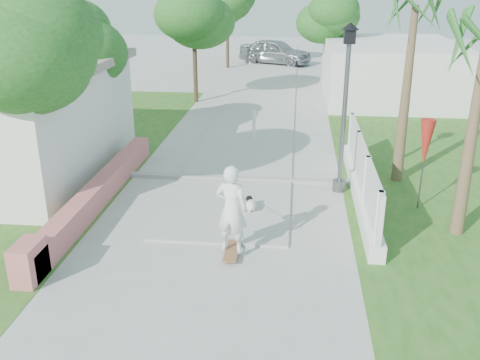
# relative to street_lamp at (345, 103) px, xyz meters

# --- Properties ---
(ground) EXTENTS (90.00, 90.00, 0.00)m
(ground) POSITION_rel_street_lamp_xyz_m (-2.90, -5.50, -2.43)
(ground) COLOR #B7B7B2
(ground) RESTS_ON ground
(path_strip) EXTENTS (3.20, 36.00, 0.06)m
(path_strip) POSITION_rel_street_lamp_xyz_m (-2.90, 14.50, -2.40)
(path_strip) COLOR #B7B7B2
(path_strip) RESTS_ON ground
(curb) EXTENTS (6.50, 0.25, 0.10)m
(curb) POSITION_rel_street_lamp_xyz_m (-2.90, 0.50, -2.38)
(curb) COLOR #999993
(curb) RESTS_ON ground
(grass_left) EXTENTS (8.00, 20.00, 0.01)m
(grass_left) POSITION_rel_street_lamp_xyz_m (-9.90, 2.50, -2.42)
(grass_left) COLOR #275E1D
(grass_left) RESTS_ON ground
(grass_right) EXTENTS (8.00, 20.00, 0.01)m
(grass_right) POSITION_rel_street_lamp_xyz_m (4.10, 2.50, -2.42)
(grass_right) COLOR #275E1D
(grass_right) RESTS_ON ground
(pink_wall) EXTENTS (0.45, 8.20, 0.80)m
(pink_wall) POSITION_rel_street_lamp_xyz_m (-6.20, -1.95, -2.11)
(pink_wall) COLOR #C26763
(pink_wall) RESTS_ON ground
(lattice_fence) EXTENTS (0.35, 7.00, 1.50)m
(lattice_fence) POSITION_rel_street_lamp_xyz_m (0.50, -0.50, -1.88)
(lattice_fence) COLOR white
(lattice_fence) RESTS_ON ground
(building_right) EXTENTS (6.00, 8.00, 2.60)m
(building_right) POSITION_rel_street_lamp_xyz_m (3.10, 12.50, -1.13)
(building_right) COLOR silver
(building_right) RESTS_ON ground
(street_lamp) EXTENTS (0.44, 0.44, 4.44)m
(street_lamp) POSITION_rel_street_lamp_xyz_m (0.00, 0.00, 0.00)
(street_lamp) COLOR #59595E
(street_lamp) RESTS_ON ground
(bollard) EXTENTS (0.14, 0.14, 1.09)m
(bollard) POSITION_rel_street_lamp_xyz_m (-2.70, 4.50, -1.84)
(bollard) COLOR white
(bollard) RESTS_ON ground
(patio_umbrella) EXTENTS (0.36, 0.36, 2.30)m
(patio_umbrella) POSITION_rel_street_lamp_xyz_m (1.90, -1.00, -0.74)
(patio_umbrella) COLOR #59595E
(patio_umbrella) RESTS_ON ground
(tree_left_near) EXTENTS (3.60, 3.60, 5.28)m
(tree_left_near) POSITION_rel_street_lamp_xyz_m (-7.38, -2.52, 1.40)
(tree_left_near) COLOR #4C3826
(tree_left_near) RESTS_ON ground
(tree_left_mid) EXTENTS (3.20, 3.20, 4.85)m
(tree_left_mid) POSITION_rel_street_lamp_xyz_m (-8.38, 2.98, 1.07)
(tree_left_mid) COLOR #4C3826
(tree_left_mid) RESTS_ON ground
(tree_path_left) EXTENTS (3.40, 3.40, 5.23)m
(tree_path_left) POSITION_rel_street_lamp_xyz_m (-5.88, 10.48, 1.39)
(tree_path_left) COLOR #4C3826
(tree_path_left) RESTS_ON ground
(tree_path_right) EXTENTS (3.00, 3.00, 4.79)m
(tree_path_right) POSITION_rel_street_lamp_xyz_m (0.32, 14.48, 1.07)
(tree_path_right) COLOR #4C3826
(tree_path_right) RESTS_ON ground
(tree_path_far) EXTENTS (3.20, 3.20, 5.17)m
(tree_path_far) POSITION_rel_street_lamp_xyz_m (-5.68, 20.48, 1.39)
(tree_path_far) COLOR #4C3826
(tree_path_far) RESTS_ON ground
(palm_far) EXTENTS (1.80, 1.80, 5.30)m
(palm_far) POSITION_rel_street_lamp_xyz_m (1.70, 1.00, 2.06)
(palm_far) COLOR brown
(palm_far) RESTS_ON ground
(skateboarder) EXTENTS (0.77, 2.90, 2.00)m
(skateboarder) POSITION_rel_street_lamp_xyz_m (-2.50, -3.08, -1.54)
(skateboarder) COLOR #905D39
(skateboarder) RESTS_ON ground
(dog) EXTENTS (0.36, 0.55, 0.39)m
(dog) POSITION_rel_street_lamp_xyz_m (-2.28, -1.68, -2.21)
(dog) COLOR white
(dog) RESTS_ON ground
(parked_car) EXTENTS (5.16, 3.64, 1.63)m
(parked_car) POSITION_rel_street_lamp_xyz_m (-2.75, 22.29, -1.61)
(parked_car) COLOR #999BA0
(parked_car) RESTS_ON ground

